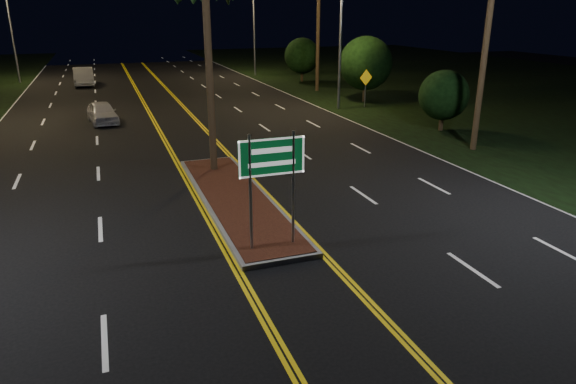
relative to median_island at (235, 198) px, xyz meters
name	(u,v)px	position (x,y,z in m)	size (l,w,h in m)	color
ground	(311,301)	(0.00, -7.00, -0.08)	(120.00, 120.00, 0.00)	black
grass_right	(526,89)	(30.00, 18.00, -0.08)	(40.00, 110.00, 0.01)	black
median_island	(235,198)	(0.00, 0.00, 0.00)	(2.25, 10.25, 0.17)	gray
highway_sign	(272,168)	(0.00, -4.20, 2.32)	(1.80, 0.08, 3.20)	gray
streetlight_left_far	(14,18)	(-10.61, 37.00, 5.57)	(1.91, 0.44, 9.00)	gray
streetlight_right_mid	(336,21)	(10.61, 15.00, 5.57)	(1.91, 0.44, 9.00)	gray
streetlight_right_far	(250,17)	(10.61, 35.00, 5.57)	(1.91, 0.44, 9.00)	gray
shrub_near	(444,95)	(13.50, 7.00, 1.86)	(2.70, 2.70, 3.30)	#382819
shrub_mid	(366,63)	(14.00, 17.00, 2.64)	(3.78, 3.78, 4.62)	#382819
shrub_far	(302,56)	(13.80, 29.00, 2.25)	(3.24, 3.24, 3.96)	#382819
car_near	(102,111)	(-4.10, 15.49, 0.64)	(1.86, 4.35, 1.45)	silver
car_far	(83,75)	(-5.36, 33.05, 0.81)	(2.31, 5.39, 1.80)	#ABADB4
warning_sign	(366,83)	(13.00, 15.00, 1.56)	(1.04, 0.27, 2.53)	gray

